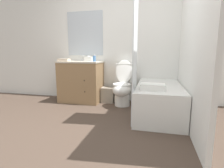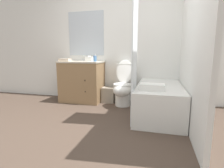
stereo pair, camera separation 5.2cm
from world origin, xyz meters
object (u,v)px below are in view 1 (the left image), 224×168
Objects in this scene: sink_faucet at (84,59)px; tissue_box at (89,59)px; soap_dispenser at (94,58)px; hand_towel_folded at (64,60)px; bath_towel_folded at (153,87)px; wastebasket at (108,95)px; bathtub at (159,99)px; toilet at (123,86)px; vanity_cabinet at (81,81)px.

sink_faucet is 0.96× the size of tissue_box.
hand_towel_folded is (-0.60, -0.12, -0.03)m from soap_dispenser.
hand_towel_folded reaches higher than bath_towel_folded.
bath_towel_folded reaches higher than wastebasket.
bathtub is 10.01× the size of tissue_box.
wastebasket is (-1.02, 0.51, -0.09)m from bathtub.
tissue_box reaches higher than hand_towel_folded.
hand_towel_folded is at bearing -147.58° from tissue_box.
toilet reaches higher than bath_towel_folded.
toilet is 0.42m from wastebasket.
vanity_cabinet is 0.55m from hand_towel_folded.
sink_faucet is at bearing 163.70° from toilet.
wastebasket is (0.57, 0.05, -0.28)m from vanity_cabinet.
soap_dispenser is (0.32, -0.05, 0.48)m from vanity_cabinet.
tissue_box is at bearing 32.42° from hand_towel_folded.
soap_dispenser reaches higher than bathtub.
vanity_cabinet is 6.13× the size of sink_faucet.
soap_dispenser reaches higher than wastebasket.
vanity_cabinet reaches higher than bath_towel_folded.
toilet reaches higher than vanity_cabinet.
soap_dispenser is 0.42× the size of bath_towel_folded.
toilet is 2.60× the size of bath_towel_folded.
hand_towel_folded is at bearing 157.63° from bath_towel_folded.
sink_faucet is at bearing 165.56° from wastebasket.
sink_faucet is 0.64× the size of hand_towel_folded.
hand_towel_folded is (-0.28, -0.17, 0.44)m from vanity_cabinet.
tissue_box is at bearing 173.93° from wastebasket.
vanity_cabinet is 6.10× the size of soap_dispenser.
hand_towel_folded reaches higher than toilet.
sink_faucet is 0.41m from soap_dispenser.
tissue_box is (-0.43, 0.05, 0.74)m from wastebasket.
toilet is at bearing 124.58° from bath_towel_folded.
soap_dispenser is (-0.59, 0.02, 0.54)m from toilet.
vanity_cabinet is 0.49m from sink_faucet.
bath_towel_folded is at bearing -36.72° from tissue_box.
bathtub is 2.00m from hand_towel_folded.
vanity_cabinet is at bearing 31.44° from hand_towel_folded.
sink_faucet is 0.47m from hand_towel_folded.
tissue_box is 0.66× the size of hand_towel_folded.
sink_faucet is 0.42× the size of bath_towel_folded.
toilet is 0.94m from tissue_box.
wastebasket is 2.20× the size of soap_dispenser.
vanity_cabinet is 0.98× the size of toilet.
bathtub is 4.70× the size of wastebasket.
bathtub is at bearing -17.90° from soap_dispenser.
bathtub is at bearing -8.69° from hand_towel_folded.
bath_towel_folded is (0.91, -0.95, 0.38)m from wastebasket.
bathtub is (1.59, -0.66, -0.64)m from sink_faucet.
toilet is 4.01× the size of hand_towel_folded.
toilet is 0.80m from soap_dispenser.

